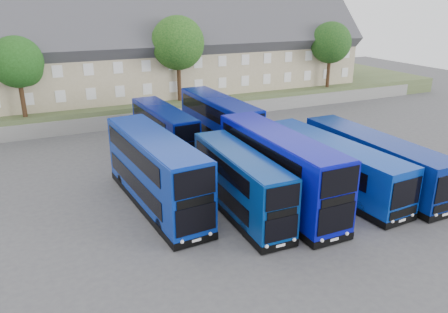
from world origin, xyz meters
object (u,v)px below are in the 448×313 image
dd_front_left (156,173)px  tree_far (334,36)px  coach_east_a (331,166)px  tree_west (19,64)px  tree_mid (179,45)px  tree_east (331,44)px  dd_front_mid (240,184)px

dd_front_left → tree_far: (34.99, 27.14, 5.42)m
coach_east_a → tree_west: 30.04m
coach_east_a → tree_mid: tree_mid is taller
tree_mid → tree_far: tree_mid is taller
coach_east_a → tree_east: bearing=49.3°
dd_front_mid → tree_west: (-11.44, 23.39, 5.09)m
dd_front_left → dd_front_mid: (4.43, -3.25, -0.35)m
dd_front_mid → dd_front_left: bearing=144.8°
dd_front_mid → tree_east: bearing=44.7°
tree_west → tree_east: size_ratio=0.94×
coach_east_a → tree_east: (17.01, 22.66, 5.67)m
dd_front_left → coach_east_a: (11.98, -2.52, -0.59)m
coach_east_a → tree_west: (-18.99, 22.66, 5.33)m
dd_front_left → dd_front_mid: dd_front_left is taller
dd_front_mid → tree_mid: 25.08m
tree_east → tree_mid: bearing=178.6°
tree_west → tree_far: bearing=9.5°
tree_east → dd_front_mid: bearing=-136.4°
dd_front_mid → tree_west: size_ratio=1.32×
dd_front_left → tree_mid: 23.24m
dd_front_mid → tree_mid: size_ratio=1.10×
coach_east_a → tree_east: 28.90m
dd_front_left → coach_east_a: dd_front_left is taller
tree_west → tree_mid: 16.04m
dd_front_left → tree_mid: bearing=62.0°
tree_far → tree_west: bearing=-170.5°
tree_far → dd_front_mid: bearing=-135.2°
tree_east → dd_front_left: bearing=-145.2°
dd_front_mid → tree_far: size_ratio=1.17×
dd_front_mid → tree_west: tree_west is taller
dd_front_left → tree_mid: tree_mid is taller
coach_east_a → tree_far: bearing=48.4°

